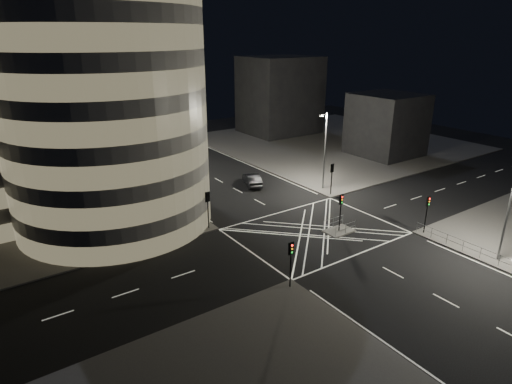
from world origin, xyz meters
TOP-DOWN VIEW (x-y plane):
  - ground at (0.00, 0.00)m, footprint 120.00×120.00m
  - sidewalk_far_right at (29.00, 27.00)m, footprint 42.00×42.00m
  - central_island at (2.00, -1.50)m, footprint 3.00×2.00m
  - office_tower_curved at (-20.74, 18.74)m, footprint 30.00×29.00m
  - office_block_rear at (-22.00, 42.00)m, footprint 24.00×16.00m
  - building_right_far at (26.00, 40.00)m, footprint 14.00×12.00m
  - building_right_near at (30.00, 16.00)m, footprint 10.00×10.00m
  - building_far_end at (-4.00, 58.00)m, footprint 18.00×8.00m
  - tree_a at (-10.50, 9.00)m, footprint 3.96×3.96m
  - tree_b at (-10.50, 15.00)m, footprint 4.34×4.34m
  - tree_c at (-10.50, 21.00)m, footprint 4.27×4.27m
  - tree_d at (-10.50, 27.00)m, footprint 4.76×4.76m
  - tree_e at (-10.50, 33.00)m, footprint 3.78×3.78m
  - traffic_signal_fl at (-8.80, 6.80)m, footprint 0.55×0.22m
  - traffic_signal_nl at (-8.80, -6.80)m, footprint 0.55×0.22m
  - traffic_signal_fr at (8.80, 6.80)m, footprint 0.55×0.22m
  - traffic_signal_nr at (8.80, -6.80)m, footprint 0.55×0.22m
  - traffic_signal_island at (2.00, -1.50)m, footprint 0.55×0.22m
  - street_lamp_left_near at (-9.44, 12.00)m, footprint 1.25×0.25m
  - street_lamp_left_far at (-9.44, 30.00)m, footprint 1.25×0.25m
  - street_lamp_right_far at (9.44, 9.00)m, footprint 1.25×0.25m
  - street_lamp_right_near at (9.44, -14.00)m, footprint 1.25×0.25m
  - railing_near_right at (8.30, -12.15)m, footprint 0.06×11.70m
  - railing_island_south at (2.00, -2.40)m, footprint 2.80×0.06m
  - railing_island_north at (2.00, -0.60)m, footprint 2.80×0.06m
  - sedan at (2.66, 15.60)m, footprint 3.43×5.33m

SIDE VIEW (x-z plane):
  - ground at x=0.00m, z-range 0.00..0.00m
  - sidewalk_far_right at x=29.00m, z-range 0.00..0.15m
  - central_island at x=2.00m, z-range 0.00..0.15m
  - railing_near_right at x=8.30m, z-range 0.15..1.25m
  - railing_island_south at x=2.00m, z-range 0.15..1.25m
  - railing_island_north at x=2.00m, z-range 0.15..1.25m
  - sedan at x=2.66m, z-range 0.00..1.66m
  - traffic_signal_fl at x=-8.80m, z-range 0.91..4.91m
  - traffic_signal_nl at x=-8.80m, z-range 0.91..4.91m
  - traffic_signal_fr at x=8.80m, z-range 0.91..4.91m
  - traffic_signal_nr at x=8.80m, z-range 0.91..4.91m
  - traffic_signal_island at x=2.00m, z-range 0.91..4.91m
  - tree_c at x=-10.50m, z-range 1.07..7.84m
  - tree_e at x=-10.50m, z-range 1.24..7.80m
  - tree_a at x=-10.50m, z-range 1.28..8.12m
  - tree_b at x=-10.50m, z-range 1.20..8.30m
  - building_right_near at x=30.00m, z-range 0.15..10.15m
  - tree_d at x=-10.50m, z-range 1.46..9.59m
  - street_lamp_left_near at x=-9.44m, z-range 0.54..10.54m
  - street_lamp_left_far at x=-9.44m, z-range 0.54..10.54m
  - street_lamp_right_far at x=9.44m, z-range 0.54..10.54m
  - street_lamp_right_near at x=9.44m, z-range 0.54..10.54m
  - building_right_far at x=26.00m, z-range 0.15..15.15m
  - building_far_end at x=-4.00m, z-range 0.00..18.00m
  - office_block_rear at x=-22.00m, z-range 0.15..22.15m
  - office_tower_curved at x=-20.74m, z-range -0.95..26.25m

